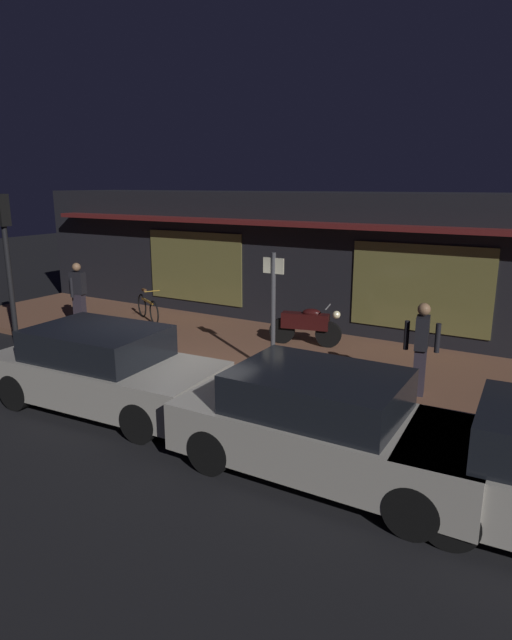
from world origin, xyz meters
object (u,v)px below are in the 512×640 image
Objects in this scene: person_bystander at (421,347)px; sign_post at (273,306)px; parked_car_near at (104,369)px; parked_car_far at (324,424)px; motorcycle at (307,324)px; person_photographer at (78,293)px; bicycle_parked at (148,308)px; traffic_light_pole at (6,245)px.

sign_post is at bearing -173.03° from person_bystander.
parked_car_near is (-4.65, -3.01, -0.32)m from person_bystander.
person_bystander reaches higher than parked_car_far.
sign_post is at bearing -83.05° from motorcycle.
person_bystander is 5.55m from parked_car_near.
person_photographer and person_bystander have the same top height.
person_bystander is at bearing 81.51° from parked_car_far.
bicycle_parked is (-4.75, -0.12, -0.14)m from motorcycle.
parked_car_far reaches higher than bicycle_parked.
parked_car_near is 4.18m from parked_car_far.
parked_car_near is (4.23, -1.30, -1.77)m from traffic_light_pole.
person_bystander is at bearing 10.95° from traffic_light_pole.
parked_car_near is (3.14, -4.63, 0.20)m from bicycle_parked.
person_photographer is 1.00× the size of person_bystander.
person_photographer is 0.41× the size of parked_car_far.
traffic_light_pole is 8.71m from parked_car_far.
person_photographer reaches higher than parked_car_near.
parked_car_near and parked_car_far have the same top height.
person_bystander is 0.41× the size of parked_car_far.
parked_car_far is (4.18, -0.10, 0.00)m from parked_car_near.
parked_car_near is at bearing -147.02° from person_bystander.
motorcycle is at bearing 30.54° from traffic_light_pole.
traffic_light_pole is at bearing -169.05° from person_bystander.
parked_car_near is at bearing -55.82° from bicycle_parked.
sign_post reaches higher than parked_car_near.
person_photographer is 9.02m from person_bystander.
traffic_light_pole reaches higher than parked_car_near.
person_photographer is 0.70× the size of sign_post.
parked_car_far is at bearing -98.49° from person_bystander.
bicycle_parked is 0.35× the size of parked_car_near.
bicycle_parked is 0.88× the size of person_photographer.
sign_post is at bearing -21.32° from bicycle_parked.
motorcycle is 7.03m from traffic_light_pole.
person_bystander is 9.16m from traffic_light_pole.
bicycle_parked is at bearing 158.68° from sign_post.
traffic_light_pole is at bearing -86.11° from person_photographer.
parked_car_near is at bearing -37.43° from person_photographer.
person_photographer is at bearing 173.85° from sign_post.
traffic_light_pole reaches higher than person_photographer.
sign_post is 0.57× the size of parked_car_near.
bicycle_parked is at bearing -178.59° from motorcycle.
motorcycle is 2.26m from sign_post.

